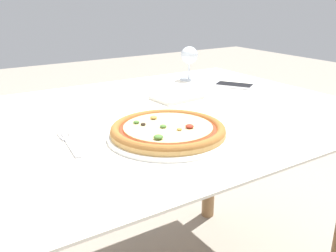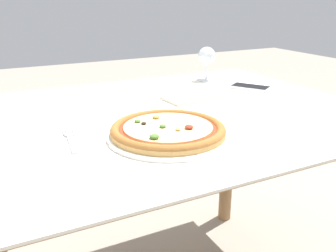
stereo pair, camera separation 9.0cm
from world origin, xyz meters
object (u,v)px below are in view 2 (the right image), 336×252
at_px(wine_glass_far_left, 207,57).
at_px(cell_phone, 250,87).
at_px(dining_table, 163,141).
at_px(fork, 71,139).
at_px(pizza_plate, 168,131).

relative_size(wine_glass_far_left, cell_phone, 0.84).
xyz_separation_m(dining_table, cell_phone, (0.42, 0.12, 0.09)).
distance_m(dining_table, wine_glass_far_left, 0.50).
bearing_deg(cell_phone, fork, -163.08).
xyz_separation_m(fork, cell_phone, (0.71, 0.22, 0.00)).
bearing_deg(wine_glass_far_left, fork, -147.36).
distance_m(fork, wine_glass_far_left, 0.77).
bearing_deg(fork, pizza_plate, -22.90).
height_order(pizza_plate, cell_phone, pizza_plate).
relative_size(pizza_plate, cell_phone, 1.85).
bearing_deg(dining_table, cell_phone, 16.01).
distance_m(pizza_plate, wine_glass_far_left, 0.66).
bearing_deg(cell_phone, wine_glass_far_left, 109.62).
distance_m(dining_table, pizza_plate, 0.23).
xyz_separation_m(wine_glass_far_left, cell_phone, (0.07, -0.19, -0.09)).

